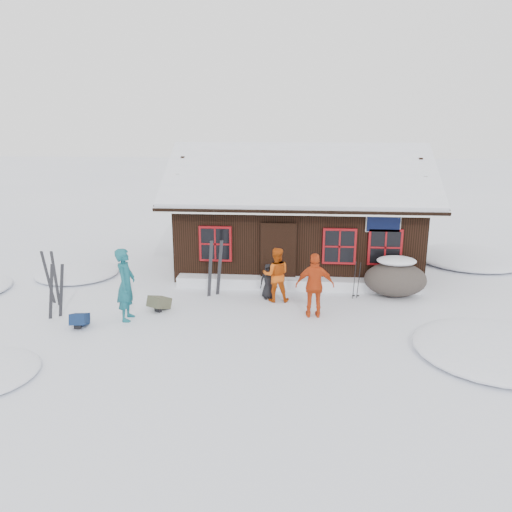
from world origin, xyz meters
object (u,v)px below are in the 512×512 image
object	(u,v)px
skier_teal	(126,284)
skier_orange_right	(315,286)
skier_crouched	(269,281)
backpack_blue	(80,322)
backpack_olive	(159,305)
ski_poles	(357,281)
boulder	(395,278)
ski_pair_left	(56,292)
skier_orange_left	(276,275)

from	to	relation	value
skier_teal	skier_orange_right	distance (m)	4.99
skier_crouched	backpack_blue	bearing A→B (deg)	-162.17
skier_crouched	backpack_olive	xyz separation A→B (m)	(-2.98, -1.23, -0.38)
skier_crouched	skier_orange_right	bearing A→B (deg)	-56.34
skier_orange_right	ski_poles	size ratio (longest dim) A/B	1.51
skier_crouched	boulder	xyz separation A→B (m)	(3.79, 0.57, 0.02)
boulder	ski_poles	bearing A→B (deg)	-163.63
skier_orange_right	boulder	world-z (taller)	skier_orange_right
skier_teal	skier_orange_right	size ratio (longest dim) A/B	1.10
skier_teal	ski_poles	size ratio (longest dim) A/B	1.67
boulder	ski_pair_left	xyz separation A→B (m)	(-9.35, -2.53, 0.17)
skier_orange_left	boulder	bearing A→B (deg)	-171.49
boulder	backpack_olive	bearing A→B (deg)	-165.14
skier_orange_right	ski_poles	bearing A→B (deg)	-131.59
ski_poles	skier_orange_right	bearing A→B (deg)	-129.47
skier_crouched	ski_poles	xyz separation A→B (m)	(2.60, 0.22, 0.02)
skier_orange_left	ski_poles	xyz separation A→B (m)	(2.37, 0.42, -0.26)
skier_orange_left	skier_crouched	bearing A→B (deg)	-45.56
boulder	backpack_blue	size ratio (longest dim) A/B	3.56
skier_orange_right	backpack_olive	distance (m)	4.36
backpack_olive	ski_poles	bearing A→B (deg)	41.94
skier_orange_left	ski_poles	distance (m)	2.42
skier_orange_right	boulder	bearing A→B (deg)	-144.47
skier_teal	skier_crouched	size ratio (longest dim) A/B	1.84
skier_teal	skier_orange_left	world-z (taller)	skier_teal
boulder	ski_pair_left	size ratio (longest dim) A/B	1.21
boulder	ski_poles	xyz separation A→B (m)	(-1.19, -0.35, -0.01)
skier_orange_left	skier_crouched	xyz separation A→B (m)	(-0.23, 0.20, -0.27)
skier_orange_left	backpack_olive	xyz separation A→B (m)	(-3.21, -1.02, -0.65)
skier_crouched	skier_orange_left	bearing A→B (deg)	-52.60
skier_orange_left	ski_pair_left	distance (m)	6.05
ski_pair_left	ski_poles	xyz separation A→B (m)	(8.16, 2.18, -0.17)
backpack_blue	skier_crouched	bearing A→B (deg)	20.51
skier_crouched	boulder	world-z (taller)	boulder
skier_orange_right	skier_teal	bearing A→B (deg)	4.96
skier_orange_right	backpack_blue	world-z (taller)	skier_orange_right
skier_orange_left	skier_crouched	world-z (taller)	skier_orange_left
skier_teal	backpack_olive	distance (m)	1.28
skier_orange_right	skier_crouched	distance (m)	1.91
skier_orange_right	backpack_blue	distance (m)	6.18
ski_pair_left	skier_orange_right	bearing A→B (deg)	-20.26
skier_orange_right	backpack_olive	size ratio (longest dim) A/B	3.13
skier_teal	boulder	distance (m)	7.85
backpack_blue	backpack_olive	size ratio (longest dim) A/B	0.93
skier_orange_left	skier_orange_right	world-z (taller)	skier_orange_right
ski_poles	backpack_blue	bearing A→B (deg)	-159.10
skier_orange_left	ski_pair_left	size ratio (longest dim) A/B	1.05
backpack_blue	backpack_olive	distance (m)	2.17
backpack_blue	backpack_olive	bearing A→B (deg)	29.88
skier_teal	ski_pair_left	world-z (taller)	skier_teal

